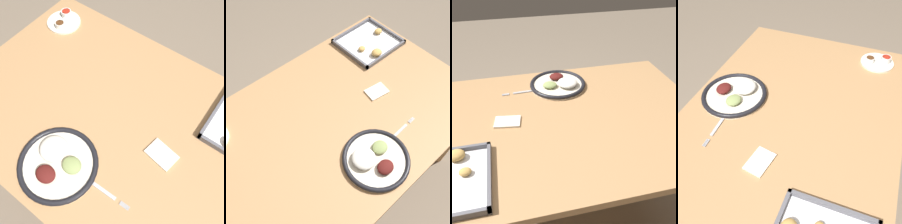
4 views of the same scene
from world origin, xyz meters
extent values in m
plane|color=#7A6B59|center=(0.00, 0.00, 0.00)|extent=(8.00, 8.00, 0.00)
cube|color=#AD7F51|center=(0.00, 0.00, 0.69)|extent=(1.28, 0.87, 0.03)
cylinder|color=#AD7F51|center=(-0.59, -0.39, 0.34)|extent=(0.06, 0.06, 0.68)
cylinder|color=beige|center=(-0.04, -0.27, 0.72)|extent=(0.28, 0.28, 0.01)
torus|color=black|center=(-0.04, -0.27, 0.72)|extent=(0.28, 0.28, 0.02)
ellipsoid|color=silver|center=(-0.09, -0.24, 0.74)|extent=(0.10, 0.10, 0.03)
ellipsoid|color=#511614|center=(-0.05, -0.32, 0.74)|extent=(0.07, 0.06, 0.03)
ellipsoid|color=#8C9E5B|center=(0.00, -0.25, 0.73)|extent=(0.07, 0.06, 0.02)
cube|color=#B2B2B7|center=(0.11, -0.25, 0.71)|extent=(0.15, 0.02, 0.00)
cylinder|color=#B2B2B7|center=(0.22, -0.25, 0.71)|extent=(0.04, 0.00, 0.00)
cylinder|color=#B2B2B7|center=(0.22, -0.24, 0.71)|extent=(0.04, 0.00, 0.00)
cylinder|color=#B2B2B7|center=(0.22, -0.24, 0.71)|extent=(0.04, 0.00, 0.00)
cylinder|color=#B2B2B7|center=(0.22, -0.24, 0.71)|extent=(0.04, 0.00, 0.00)
cube|color=#595960|center=(0.30, 0.25, 0.72)|extent=(0.01, 0.29, 0.02)
ellipsoid|color=tan|center=(0.37, 0.23, 0.73)|extent=(0.04, 0.03, 0.02)
ellipsoid|color=tan|center=(0.40, 0.15, 0.73)|extent=(0.06, 0.05, 0.03)
cube|color=silver|center=(0.22, -0.02, 0.71)|extent=(0.12, 0.09, 0.01)
camera|label=1|loc=(0.28, -0.40, 1.59)|focal=42.00mm
camera|label=2|loc=(-0.46, -0.50, 1.71)|focal=42.00mm
camera|label=3|loc=(0.19, 0.86, 1.38)|focal=42.00mm
camera|label=4|loc=(0.66, 0.25, 1.48)|focal=42.00mm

